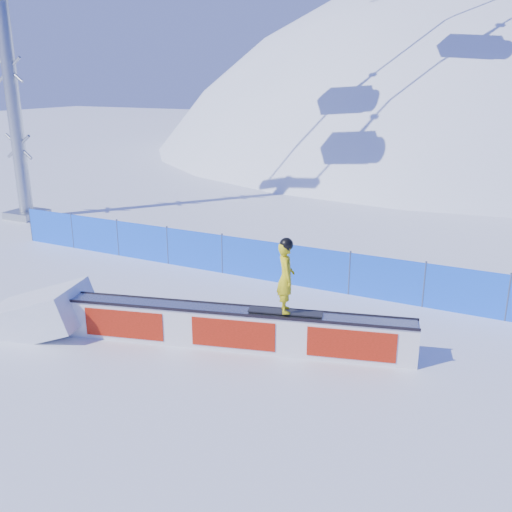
% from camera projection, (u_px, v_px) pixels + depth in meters
% --- Properties ---
extents(ground, '(160.00, 160.00, 0.00)m').
position_uv_depth(ground, '(240.00, 355.00, 12.32)').
color(ground, white).
rests_on(ground, ground).
extents(snow_hill, '(64.00, 64.00, 64.00)m').
position_uv_depth(snow_hill, '(452.00, 341.00, 53.57)').
color(snow_hill, white).
rests_on(snow_hill, ground).
extents(safety_fence, '(22.05, 0.05, 1.30)m').
position_uv_depth(safety_fence, '(315.00, 268.00, 15.98)').
color(safety_fence, blue).
rests_on(safety_fence, ground).
extents(rail_box, '(7.65, 2.52, 0.93)m').
position_uv_depth(rail_box, '(236.00, 328.00, 12.52)').
color(rail_box, white).
rests_on(rail_box, ground).
extents(snow_ramp, '(2.84, 2.17, 1.57)m').
position_uv_depth(snow_ramp, '(38.00, 329.00, 13.59)').
color(snow_ramp, white).
rests_on(snow_ramp, ground).
extents(snowboarder, '(1.61, 0.69, 1.66)m').
position_uv_depth(snowboarder, '(286.00, 277.00, 11.92)').
color(snowboarder, black).
rests_on(snowboarder, rail_box).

